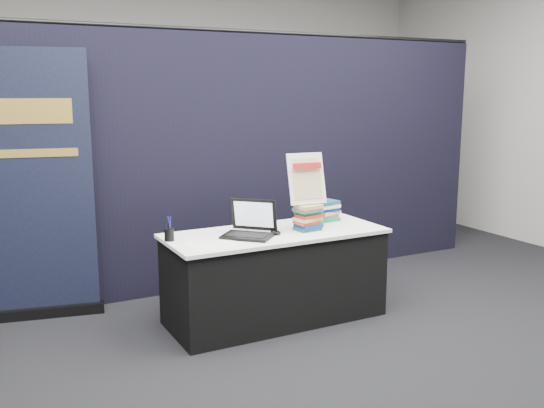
{
  "coord_description": "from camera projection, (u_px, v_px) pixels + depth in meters",
  "views": [
    {
      "loc": [
        -2.25,
        -3.69,
        1.89
      ],
      "look_at": [
        -0.03,
        0.55,
        0.98
      ],
      "focal_mm": 40.0,
      "sensor_mm": 36.0,
      "label": 1
    }
  ],
  "objects": [
    {
      "name": "stacking_chair",
      "position": [
        282.0,
        235.0,
        6.03
      ],
      "size": [
        0.39,
        0.4,
        0.83
      ],
      "rotation": [
        0.0,
        0.0,
        -0.05
      ],
      "color": "black",
      "rests_on": "floor"
    },
    {
      "name": "display_table",
      "position": [
        275.0,
        276.0,
        5.0
      ],
      "size": [
        1.8,
        0.75,
        0.75
      ],
      "color": "black",
      "rests_on": "floor"
    },
    {
      "name": "brochure_left",
      "position": [
        211.0,
        246.0,
        4.46
      ],
      "size": [
        0.35,
        0.27,
        0.0
      ],
      "primitive_type": "cube",
      "rotation": [
        0.0,
        0.0,
        0.16
      ],
      "color": "white",
      "rests_on": "display_table"
    },
    {
      "name": "floor",
      "position": [
        309.0,
        343.0,
        4.59
      ],
      "size": [
        8.0,
        8.0,
        0.0
      ],
      "primitive_type": "plane",
      "color": "black",
      "rests_on": "ground"
    },
    {
      "name": "mouse",
      "position": [
        276.0,
        232.0,
        4.83
      ],
      "size": [
        0.08,
        0.12,
        0.03
      ],
      "primitive_type": "ellipsoid",
      "rotation": [
        0.0,
        0.0,
        0.15
      ],
      "color": "black",
      "rests_on": "display_table"
    },
    {
      "name": "pullup_banner",
      "position": [
        38.0,
        202.0,
        4.94
      ],
      "size": [
        0.94,
        0.29,
        2.22
      ],
      "rotation": [
        0.0,
        0.0,
        -0.2
      ],
      "color": "black",
      "rests_on": "floor"
    },
    {
      "name": "brochure_mid",
      "position": [
        201.0,
        244.0,
        4.53
      ],
      "size": [
        0.31,
        0.29,
        0.0
      ],
      "primitive_type": "cube",
      "rotation": [
        0.0,
        0.0,
        -0.6
      ],
      "color": "white",
      "rests_on": "display_table"
    },
    {
      "name": "drape_partition",
      "position": [
        223.0,
        163.0,
        5.76
      ],
      "size": [
        6.0,
        0.08,
        2.4
      ],
      "primitive_type": "cube",
      "color": "black",
      "rests_on": "floor"
    },
    {
      "name": "book_stack_short",
      "position": [
        326.0,
        211.0,
        5.31
      ],
      "size": [
        0.23,
        0.19,
        0.18
      ],
      "rotation": [
        0.0,
        0.0,
        0.14
      ],
      "color": "#217D49",
      "rests_on": "display_table"
    },
    {
      "name": "info_sign",
      "position": [
        307.0,
        179.0,
        4.93
      ],
      "size": [
        0.33,
        0.17,
        0.43
      ],
      "rotation": [
        0.0,
        0.0,
        -0.09
      ],
      "color": "black",
      "rests_on": "book_stack_tall"
    },
    {
      "name": "laptop",
      "position": [
        245.0,
        228.0,
        4.76
      ],
      "size": [
        0.45,
        0.52,
        0.28
      ],
      "rotation": [
        0.0,
        0.0,
        -0.78
      ],
      "color": "black",
      "rests_on": "display_table"
    },
    {
      "name": "wall_back",
      "position": [
        149.0,
        100.0,
        7.74
      ],
      "size": [
        8.0,
        0.02,
        3.5
      ],
      "primitive_type": "cube",
      "color": "#AAA6A0",
      "rests_on": "floor"
    },
    {
      "name": "brochure_right",
      "position": [
        219.0,
        245.0,
        4.49
      ],
      "size": [
        0.39,
        0.35,
        0.0
      ],
      "primitive_type": "cube",
      "rotation": [
        0.0,
        0.0,
        0.47
      ],
      "color": "white",
      "rests_on": "display_table"
    },
    {
      "name": "book_stack_tall",
      "position": [
        308.0,
        217.0,
        4.96
      ],
      "size": [
        0.22,
        0.18,
        0.21
      ],
      "rotation": [
        0.0,
        0.0,
        0.17
      ],
      "color": "navy",
      "rests_on": "display_table"
    },
    {
      "name": "pen_cup",
      "position": [
        169.0,
        235.0,
        4.62
      ],
      "size": [
        0.08,
        0.08,
        0.1
      ],
      "primitive_type": "cylinder",
      "rotation": [
        0.0,
        0.0,
        0.05
      ],
      "color": "black",
      "rests_on": "display_table"
    }
  ]
}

